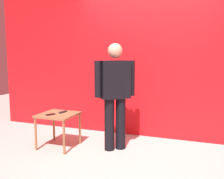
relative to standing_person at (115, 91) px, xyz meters
The scene contains 6 objects.
ground_plane 1.06m from the standing_person, 56.66° to the right, with size 12.00×12.00×0.00m, color #B7B2A8.
back_wall_red 1.02m from the standing_person, 70.74° to the left, with size 6.08×0.12×2.77m, color red.
standing_person is the anchor object (origin of this frame).
side_table 1.00m from the standing_person, 165.99° to the right, with size 0.56×0.56×0.54m.
cell_phone 1.06m from the standing_person, 161.22° to the right, with size 0.07×0.14×0.01m, color black.
tv_remote 0.92m from the standing_person, behind, with size 0.04×0.17×0.02m, color black.
Camera 1 is at (1.02, -3.19, 1.46)m, focal length 41.62 mm.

